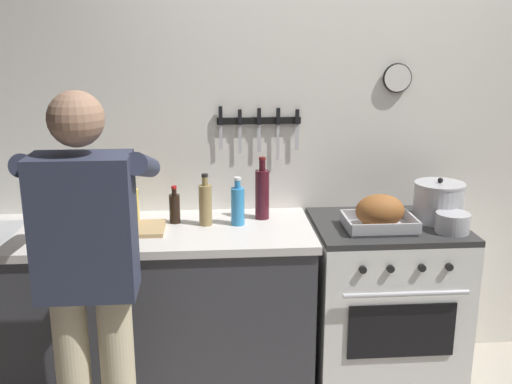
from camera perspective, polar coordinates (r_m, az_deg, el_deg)
The scene contains 14 objects.
wall_back at distance 3.37m, azimuth 7.53°, elevation 5.37°, with size 6.00×0.13×2.60m.
counter_block at distance 3.26m, azimuth -13.39°, elevation -10.93°, with size 2.03×0.65×0.90m.
stove at distance 3.34m, azimuth 12.05°, elevation -10.27°, with size 0.76×0.67×0.90m.
person_cook at distance 2.47m, azimuth -15.62°, elevation -7.15°, with size 0.51×0.63×1.66m.
roasting_pan at distance 3.05m, azimuth 11.71°, elevation -2.03°, with size 0.35×0.26×0.18m.
stock_pot at distance 3.26m, azimuth 17.00°, elevation -0.90°, with size 0.26×0.26×0.23m.
saucepan at distance 3.11m, azimuth 18.22°, elevation -2.78°, with size 0.17×0.17×0.10m.
cutting_board at distance 3.05m, azimuth -12.08°, elevation -3.46°, with size 0.36×0.24×0.02m, color tan.
bottle_dish_soap at distance 3.05m, azimuth -1.75°, elevation -1.25°, with size 0.07×0.07×0.25m.
bottle_olive_oil at distance 3.20m, azimuth -16.05°, elevation -0.80°, with size 0.07×0.07×0.28m.
bottle_soy_sauce at distance 3.11m, azimuth -7.76°, elevation -1.49°, with size 0.06×0.06×0.20m.
bottle_wine_red at distance 3.14m, azimuth 0.60°, elevation -0.10°, with size 0.07×0.07×0.33m.
bottle_vinegar at distance 3.06m, azimuth -4.85°, elevation -1.13°, with size 0.07×0.07×0.27m.
bottle_cooking_oil at distance 3.14m, azimuth -11.74°, elevation -1.21°, with size 0.07×0.07×0.24m.
Camera 1 is at (-0.69, -1.90, 1.87)m, focal length 41.98 mm.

